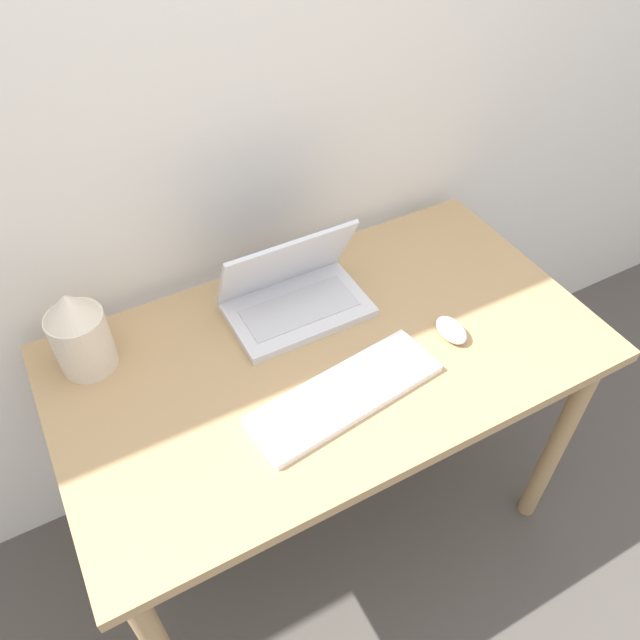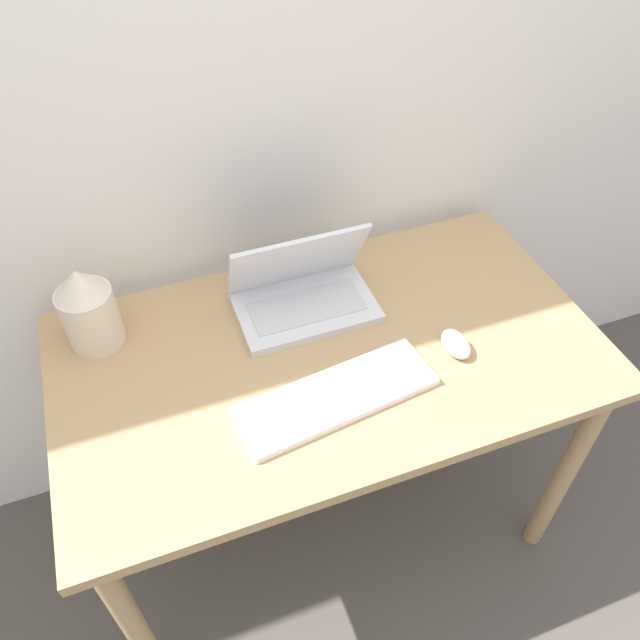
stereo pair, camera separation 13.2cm
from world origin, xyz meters
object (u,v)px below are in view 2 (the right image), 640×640
keyboard (337,396)px  mouse (456,344)px  vase (88,308)px  laptop (303,291)px

keyboard → mouse: 0.30m
keyboard → mouse: size_ratio=4.82×
keyboard → vase: size_ratio=2.14×
keyboard → vase: bearing=142.2°
laptop → vase: laptop is taller
laptop → mouse: bearing=-43.1°
mouse → laptop: bearing=136.9°
laptop → keyboard: size_ratio=0.74×
laptop → vase: size_ratio=1.59×
laptop → vase: (-0.47, 0.05, 0.05)m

